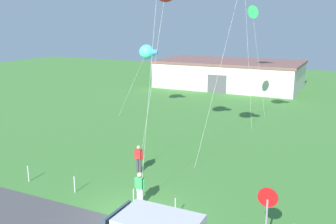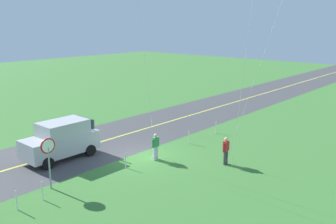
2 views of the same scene
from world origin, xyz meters
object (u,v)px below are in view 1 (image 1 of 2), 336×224
object	(u,v)px
person_adult_companion	(140,187)
kite_orange_near	(147,52)
stop_sign	(267,207)
person_adult_near	(139,158)
warehouse_distant	(229,74)
kite_green_far	(253,13)

from	to	relation	value
person_adult_companion	kite_orange_near	xyz separation A→B (m)	(-9.27, 17.44, 4.83)
stop_sign	kite_orange_near	xyz separation A→B (m)	(-15.46, 18.61, 3.89)
stop_sign	person_adult_near	world-z (taller)	stop_sign
kite_orange_near	person_adult_near	bearing A→B (deg)	-62.83
person_adult_companion	kite_orange_near	size ratio (longest dim) A/B	0.25
kite_orange_near	person_adult_companion	bearing A→B (deg)	-62.01
stop_sign	warehouse_distant	world-z (taller)	warehouse_distant
stop_sign	person_adult_companion	bearing A→B (deg)	169.30
stop_sign	kite_orange_near	bearing A→B (deg)	129.72
person_adult_near	kite_green_far	xyz separation A→B (m)	(2.50, 14.82, 8.37)
person_adult_near	warehouse_distant	bearing A→B (deg)	-47.62
person_adult_near	person_adult_companion	world-z (taller)	same
person_adult_companion	warehouse_distant	world-z (taller)	warehouse_distant
kite_orange_near	warehouse_distant	xyz separation A→B (m)	(2.89, 17.08, -3.94)
kite_green_far	warehouse_distant	bearing A→B (deg)	112.65
person_adult_companion	kite_orange_near	world-z (taller)	kite_orange_near
kite_green_far	person_adult_near	bearing A→B (deg)	-99.56
kite_green_far	kite_orange_near	xyz separation A→B (m)	(-9.66, -0.86, -3.54)
stop_sign	kite_orange_near	world-z (taller)	kite_orange_near
stop_sign	person_adult_companion	distance (m)	6.37
kite_orange_near	warehouse_distant	bearing A→B (deg)	80.38
person_adult_near	kite_orange_near	world-z (taller)	kite_orange_near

